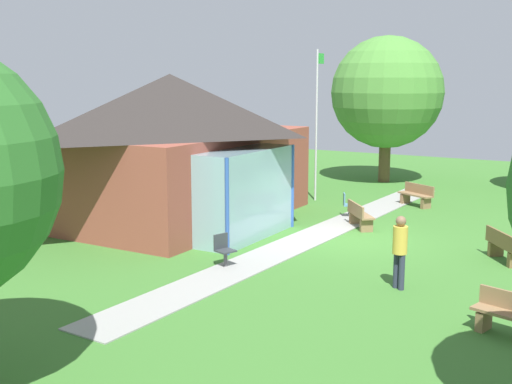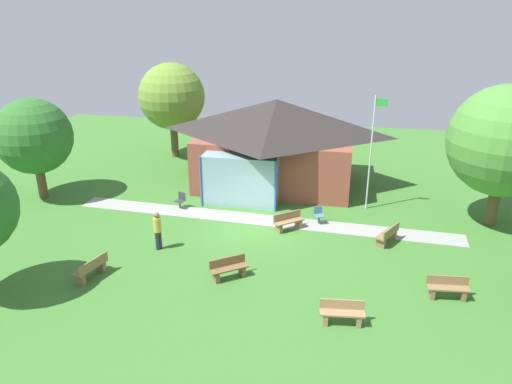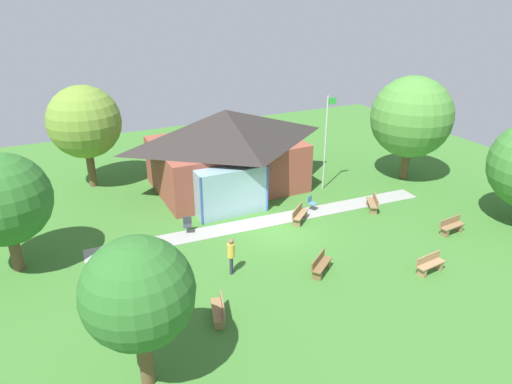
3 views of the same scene
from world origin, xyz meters
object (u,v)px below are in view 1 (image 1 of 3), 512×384
at_px(bench_rear_near_path, 359,216).
at_px(patio_chair_lawn_spare, 348,206).
at_px(tree_east_hedge, 387,93).
at_px(flagpole, 317,119).
at_px(pavilion, 174,144).
at_px(bench_front_center, 504,247).
at_px(visitor_strolling_lawn, 400,246).
at_px(bench_mid_right, 416,196).
at_px(patio_chair_west, 224,251).

bearing_deg(bench_rear_near_path, patio_chair_lawn_spare, 175.15).
height_order(bench_rear_near_path, tree_east_hedge, tree_east_hedge).
height_order(flagpole, patio_chair_lawn_spare, flagpole).
bearing_deg(tree_east_hedge, pavilion, 161.35).
bearing_deg(pavilion, bench_rear_near_path, -75.15).
distance_m(flagpole, patio_chair_lawn_spare, 4.39).
xyz_separation_m(pavilion, bench_rear_near_path, (1.66, -6.27, -2.20)).
relative_size(bench_front_center, visitor_strolling_lawn, 0.85).
bearing_deg(pavilion, bench_mid_right, -47.65).
bearing_deg(bench_front_center, patio_chair_lawn_spare, -154.55).
bearing_deg(bench_front_center, tree_east_hedge, 176.43).
distance_m(visitor_strolling_lawn, tree_east_hedge, 16.23).
height_order(pavilion, flagpole, flagpole).
bearing_deg(patio_chair_lawn_spare, tree_east_hedge, 163.15).
xyz_separation_m(bench_front_center, patio_chair_west, (-4.17, 6.23, 0.01)).
relative_size(pavilion, tree_east_hedge, 1.44).
relative_size(pavilion, bench_front_center, 6.65).
height_order(flagpole, tree_east_hedge, tree_east_hedge).
bearing_deg(patio_chair_west, flagpole, -149.60).
relative_size(patio_chair_lawn_spare, tree_east_hedge, 0.13).
bearing_deg(visitor_strolling_lawn, tree_east_hedge, 139.38).
xyz_separation_m(bench_mid_right, visitor_strolling_lawn, (-9.90, -2.48, 0.62)).
relative_size(patio_chair_lawn_spare, patio_chair_west, 1.00).
height_order(pavilion, bench_mid_right, pavilion).
bearing_deg(bench_mid_right, bench_rear_near_path, 112.13).
bearing_deg(patio_chair_lawn_spare, flagpole, -162.32).
bearing_deg(bench_rear_near_path, flagpole, -178.34).
height_order(patio_chair_lawn_spare, visitor_strolling_lawn, visitor_strolling_lawn).
distance_m(pavilion, bench_mid_right, 9.50).
bearing_deg(tree_east_hedge, patio_chair_lawn_spare, -169.61).
distance_m(patio_chair_lawn_spare, patio_chair_west, 7.28).
height_order(bench_mid_right, tree_east_hedge, tree_east_hedge).
height_order(patio_chair_west, tree_east_hedge, tree_east_hedge).
bearing_deg(bench_mid_right, tree_east_hedge, -29.88).
distance_m(bench_rear_near_path, patio_chair_west, 6.08).
relative_size(patio_chair_lawn_spare, visitor_strolling_lawn, 0.49).
height_order(bench_mid_right, bench_rear_near_path, same).
bearing_deg(patio_chair_lawn_spare, visitor_strolling_lawn, 3.57).
height_order(flagpole, visitor_strolling_lawn, flagpole).
distance_m(bench_mid_right, bench_rear_near_path, 4.60).
xyz_separation_m(bench_rear_near_path, patio_chair_west, (-5.90, 1.46, 0.01)).
distance_m(flagpole, bench_mid_right, 4.89).
relative_size(pavilion, bench_rear_near_path, 6.83).
relative_size(bench_front_center, patio_chair_lawn_spare, 1.71).
height_order(bench_front_center, bench_rear_near_path, same).
bearing_deg(patio_chair_west, patio_chair_lawn_spare, -164.40).
distance_m(flagpole, visitor_strolling_lawn, 11.28).
xyz_separation_m(bench_front_center, bench_rear_near_path, (1.73, 4.77, 0.00)).
bearing_deg(patio_chair_west, bench_mid_right, -171.40).
height_order(bench_mid_right, visitor_strolling_lawn, visitor_strolling_lawn).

